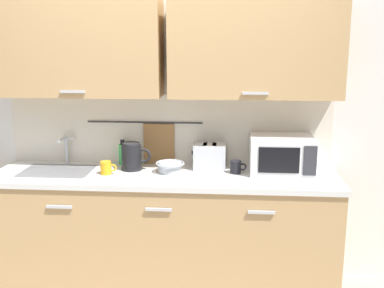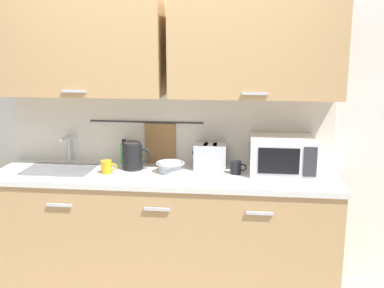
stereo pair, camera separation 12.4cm
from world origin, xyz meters
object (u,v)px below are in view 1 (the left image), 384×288
at_px(toaster, 210,156).
at_px(electric_kettle, 132,157).
at_px(dish_soap_bottle, 123,154).
at_px(microwave, 281,154).
at_px(mixing_bowl, 170,167).
at_px(mug_by_kettle, 236,167).
at_px(mug_near_sink, 106,168).

bearing_deg(toaster, electric_kettle, -172.51).
distance_m(dish_soap_bottle, toaster, 0.69).
xyz_separation_m(microwave, mixing_bowl, (-0.82, -0.07, -0.09)).
distance_m(electric_kettle, toaster, 0.58).
xyz_separation_m(microwave, dish_soap_bottle, (-1.21, 0.13, -0.05)).
bearing_deg(microwave, mug_by_kettle, -170.58).
relative_size(dish_soap_bottle, mug_by_kettle, 1.63).
height_order(mug_near_sink, toaster, toaster).
relative_size(mug_near_sink, toaster, 0.47).
bearing_deg(mixing_bowl, electric_kettle, 169.38).
bearing_deg(microwave, toaster, 173.28).
height_order(electric_kettle, toaster, electric_kettle).
xyz_separation_m(toaster, mug_by_kettle, (0.20, -0.12, -0.05)).
bearing_deg(dish_soap_bottle, mug_near_sink, -102.35).
height_order(mixing_bowl, mug_by_kettle, mug_by_kettle).
xyz_separation_m(mixing_bowl, mug_by_kettle, (0.48, 0.01, 0.00)).
bearing_deg(dish_soap_bottle, electric_kettle, -54.34).
height_order(microwave, electric_kettle, microwave).
bearing_deg(electric_kettle, toaster, 7.49).
xyz_separation_m(dish_soap_bottle, toaster, (0.68, -0.07, 0.01)).
bearing_deg(mug_near_sink, dish_soap_bottle, 77.65).
bearing_deg(mixing_bowl, dish_soap_bottle, 153.29).
height_order(microwave, dish_soap_bottle, microwave).
distance_m(electric_kettle, mixing_bowl, 0.30).
bearing_deg(mug_by_kettle, mixing_bowl, -178.36).
distance_m(toaster, mug_by_kettle, 0.24).
xyz_separation_m(mixing_bowl, toaster, (0.29, 0.13, 0.05)).
relative_size(mixing_bowl, toaster, 0.84).
relative_size(dish_soap_bottle, mixing_bowl, 0.92).
xyz_separation_m(electric_kettle, dish_soap_bottle, (-0.10, 0.14, -0.01)).
distance_m(microwave, electric_kettle, 1.11).
xyz_separation_m(electric_kettle, toaster, (0.58, 0.08, -0.01)).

